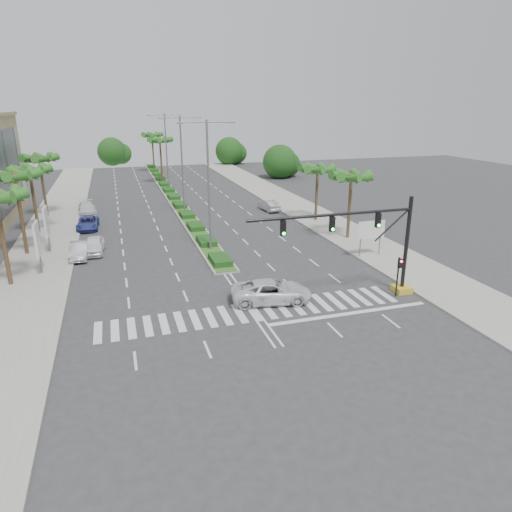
{
  "coord_description": "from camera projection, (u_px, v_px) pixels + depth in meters",
  "views": [
    {
      "loc": [
        -8.19,
        -26.73,
        13.25
      ],
      "look_at": [
        0.99,
        2.7,
        3.0
      ],
      "focal_mm": 32.0,
      "sensor_mm": 36.0,
      "label": 1
    }
  ],
  "objects": [
    {
      "name": "car_right",
      "position": [
        269.0,
        205.0,
        59.75
      ],
      "size": [
        1.96,
        4.43,
        1.41
      ],
      "primitive_type": "imported",
      "rotation": [
        0.0,
        0.0,
        3.25
      ],
      "color": "silver",
      "rests_on": "ground"
    },
    {
      "name": "palm_right_near",
      "position": [
        351.0,
        179.0,
        45.53
      ],
      "size": [
        4.57,
        4.68,
        7.05
      ],
      "color": "brown",
      "rests_on": "ground"
    },
    {
      "name": "ground",
      "position": [
        254.0,
        312.0,
        30.71
      ],
      "size": [
        160.0,
        160.0,
        0.0
      ],
      "primitive_type": "plane",
      "color": "#333335",
      "rests_on": "ground"
    },
    {
      "name": "median_grass",
      "position": [
        170.0,
        192.0,
        71.4
      ],
      "size": [
        1.8,
        75.0,
        0.04
      ],
      "primitive_type": "cube",
      "color": "#395E20",
      "rests_on": "median"
    },
    {
      "name": "car_crossing",
      "position": [
        271.0,
        291.0,
        32.03
      ],
      "size": [
        6.05,
        3.58,
        1.58
      ],
      "primitive_type": "imported",
      "rotation": [
        0.0,
        0.0,
        1.39
      ],
      "color": "white",
      "rests_on": "ground"
    },
    {
      "name": "streetlight_far",
      "position": [
        166.0,
        149.0,
        70.23
      ],
      "size": [
        5.1,
        0.25,
        12.0
      ],
      "color": "slate",
      "rests_on": "ground"
    },
    {
      "name": "footpath_left",
      "position": [
        45.0,
        247.0,
        44.5
      ],
      "size": [
        6.0,
        120.0,
        0.15
      ],
      "primitive_type": "cube",
      "color": "gray",
      "rests_on": "ground"
    },
    {
      "name": "median",
      "position": [
        170.0,
        193.0,
        71.44
      ],
      "size": [
        2.2,
        75.0,
        0.2
      ],
      "primitive_type": "cube",
      "color": "gray",
      "rests_on": "ground"
    },
    {
      "name": "footpath_right",
      "position": [
        328.0,
        224.0,
        53.1
      ],
      "size": [
        6.0,
        120.0,
        0.15
      ],
      "primitive_type": "cube",
      "color": "gray",
      "rests_on": "ground"
    },
    {
      "name": "car_parked_d",
      "position": [
        87.0,
        208.0,
        57.93
      ],
      "size": [
        2.51,
        5.24,
        1.47
      ],
      "primitive_type": "imported",
      "rotation": [
        0.0,
        0.0,
        0.09
      ],
      "color": "silver",
      "rests_on": "ground"
    },
    {
      "name": "palm_median_a",
      "position": [
        160.0,
        142.0,
        78.26
      ],
      "size": [
        4.57,
        4.68,
        8.05
      ],
      "color": "brown",
      "rests_on": "ground"
    },
    {
      "name": "streetlight_mid",
      "position": [
        182.0,
        160.0,
        55.73
      ],
      "size": [
        5.1,
        0.25,
        12.0
      ],
      "color": "slate",
      "rests_on": "ground"
    },
    {
      "name": "billboard_near",
      "position": [
        37.0,
        240.0,
        36.55
      ],
      "size": [
        0.18,
        2.1,
        4.35
      ],
      "color": "slate",
      "rests_on": "ground"
    },
    {
      "name": "car_parked_c",
      "position": [
        88.0,
        223.0,
        50.88
      ],
      "size": [
        2.41,
        4.9,
        1.34
      ],
      "primitive_type": "imported",
      "rotation": [
        0.0,
        0.0,
        -0.04
      ],
      "color": "#2F3C92",
      "rests_on": "ground"
    },
    {
      "name": "direction_sign",
      "position": [
        371.0,
        231.0,
        40.99
      ],
      "size": [
        2.7,
        0.11,
        3.4
      ],
      "color": "slate",
      "rests_on": "ground"
    },
    {
      "name": "signal_gantry",
      "position": [
        379.0,
        250.0,
        32.24
      ],
      "size": [
        12.6,
        1.2,
        7.2
      ],
      "color": "gold",
      "rests_on": "ground"
    },
    {
      "name": "car_parked_b",
      "position": [
        79.0,
        250.0,
        41.25
      ],
      "size": [
        1.6,
        4.36,
        1.43
      ],
      "primitive_type": "imported",
      "rotation": [
        0.0,
        0.0,
        -0.02
      ],
      "color": "silver",
      "rests_on": "ground"
    },
    {
      "name": "streetlight_near",
      "position": [
        208.0,
        180.0,
        41.24
      ],
      "size": [
        5.1,
        0.25,
        12.0
      ],
      "color": "slate",
      "rests_on": "ground"
    },
    {
      "name": "palm_left_far",
      "position": [
        30.0,
        173.0,
        47.55
      ],
      "size": [
        4.57,
        4.68,
        7.35
      ],
      "color": "brown",
      "rests_on": "ground"
    },
    {
      "name": "car_parked_a",
      "position": [
        94.0,
        245.0,
        42.62
      ],
      "size": [
        2.07,
        4.51,
        1.5
      ],
      "primitive_type": "imported",
      "rotation": [
        0.0,
        0.0,
        -0.07
      ],
      "color": "white",
      "rests_on": "ground"
    },
    {
      "name": "palm_left_mid",
      "position": [
        15.0,
        178.0,
        40.12
      ],
      "size": [
        4.57,
        4.68,
        7.95
      ],
      "color": "brown",
      "rests_on": "ground"
    },
    {
      "name": "pedestrian_signal",
      "position": [
        399.0,
        270.0,
        32.45
      ],
      "size": [
        0.28,
        0.36,
        3.0
      ],
      "color": "black",
      "rests_on": "ground"
    },
    {
      "name": "palm_right_far",
      "position": [
        318.0,
        171.0,
        52.87
      ],
      "size": [
        4.57,
        4.68,
        6.75
      ],
      "color": "brown",
      "rests_on": "ground"
    },
    {
      "name": "billboard_far",
      "position": [
        46.0,
        222.0,
        41.98
      ],
      "size": [
        0.18,
        2.1,
        4.35
      ],
      "color": "slate",
      "rests_on": "ground"
    },
    {
      "name": "palm_left_end",
      "position": [
        39.0,
        160.0,
        54.67
      ],
      "size": [
        4.57,
        4.68,
        7.75
      ],
      "color": "brown",
      "rests_on": "ground"
    },
    {
      "name": "palm_median_b",
      "position": [
        152.0,
        136.0,
        91.85
      ],
      "size": [
        4.57,
        4.68,
        8.05
      ],
      "color": "brown",
      "rests_on": "ground"
    }
  ]
}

